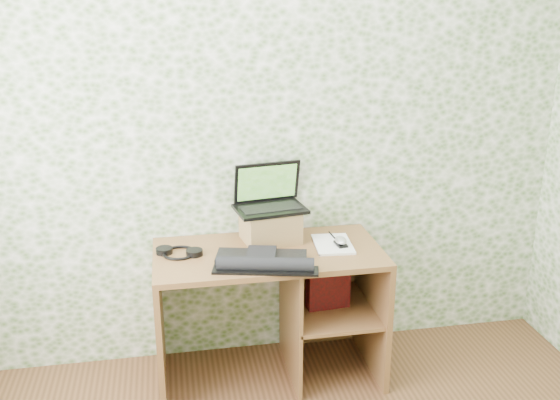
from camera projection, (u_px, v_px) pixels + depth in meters
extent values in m
plane|color=white|center=(258.00, 136.00, 3.39)|extent=(3.50, 0.00, 3.50)
cube|color=brown|center=(268.00, 254.00, 3.28)|extent=(1.20, 0.60, 0.03)
cube|color=brown|center=(160.00, 327.00, 3.30)|extent=(0.03, 0.60, 0.72)
cube|color=brown|center=(371.00, 308.00, 3.50)|extent=(0.03, 0.60, 0.72)
cube|color=brown|center=(290.00, 315.00, 3.42)|extent=(0.02, 0.56, 0.72)
cube|color=brown|center=(331.00, 308.00, 3.46)|extent=(0.46, 0.56, 0.02)
cube|color=brown|center=(320.00, 288.00, 3.73)|extent=(0.48, 0.02, 0.72)
cube|color=olive|center=(270.00, 226.00, 3.39)|extent=(0.32, 0.28, 0.17)
cube|color=black|center=(270.00, 209.00, 3.36)|extent=(0.40, 0.31, 0.02)
cube|color=black|center=(271.00, 208.00, 3.35)|extent=(0.33, 0.19, 0.00)
cube|color=black|center=(267.00, 182.00, 3.42)|extent=(0.37, 0.12, 0.23)
cube|color=#26601B|center=(267.00, 183.00, 3.41)|extent=(0.33, 0.09, 0.19)
cube|color=black|center=(262.00, 258.00, 3.15)|extent=(0.48, 0.27, 0.04)
cube|color=black|center=(262.00, 256.00, 3.15)|extent=(0.17, 0.17, 0.06)
cylinder|color=black|center=(265.00, 264.00, 3.03)|extent=(0.48, 0.18, 0.07)
cube|color=black|center=(266.00, 270.00, 3.04)|extent=(0.53, 0.22, 0.01)
torus|color=black|center=(179.00, 253.00, 3.24)|extent=(0.23, 0.23, 0.02)
cylinder|color=black|center=(164.00, 251.00, 3.25)|extent=(0.09, 0.09, 0.03)
cylinder|color=black|center=(194.00, 253.00, 3.22)|extent=(0.09, 0.09, 0.03)
cube|color=white|center=(333.00, 244.00, 3.35)|extent=(0.22, 0.29, 0.01)
ellipsoid|color=silver|center=(341.00, 242.00, 3.32)|extent=(0.07, 0.10, 0.03)
cylinder|color=black|center=(333.00, 236.00, 3.43)|extent=(0.02, 0.13, 0.01)
cube|color=maroon|center=(328.00, 284.00, 3.40)|extent=(0.24, 0.10, 0.28)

